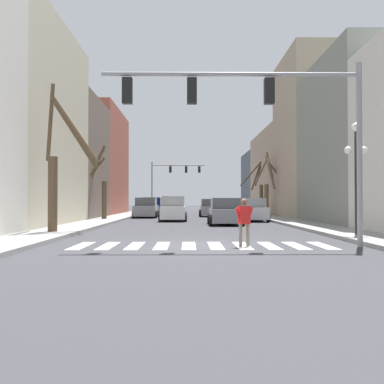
% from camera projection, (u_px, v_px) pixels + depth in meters
% --- Properties ---
extents(ground_plane, '(240.00, 240.00, 0.00)m').
position_uv_depth(ground_plane, '(202.00, 245.00, 15.10)').
color(ground_plane, '#38383D').
extents(sidewalk_left, '(2.29, 90.00, 0.15)m').
position_uv_depth(sidewalk_left, '(8.00, 243.00, 15.04)').
color(sidewalk_left, gray).
rests_on(sidewalk_left, ground_plane).
extents(building_row_left, '(6.00, 45.10, 12.60)m').
position_uv_depth(building_row_left, '(40.00, 139.00, 30.87)').
color(building_row_left, beige).
rests_on(building_row_left, ground_plane).
extents(building_row_right, '(6.00, 59.52, 13.80)m').
position_uv_depth(building_row_right, '(317.00, 159.00, 38.58)').
color(building_row_right, beige).
rests_on(building_row_right, ground_plane).
extents(crosswalk_stripes, '(8.55, 2.60, 0.01)m').
position_uv_depth(crosswalk_stripes, '(202.00, 246.00, 15.03)').
color(crosswalk_stripes, white).
rests_on(crosswalk_stripes, ground_plane).
extents(traffic_signal_near, '(8.50, 0.28, 6.03)m').
position_uv_depth(traffic_signal_near, '(260.00, 107.00, 14.60)').
color(traffic_signal_near, gray).
rests_on(traffic_signal_near, ground_plane).
extents(traffic_signal_far, '(6.86, 0.28, 6.45)m').
position_uv_depth(traffic_signal_far, '(171.00, 175.00, 57.59)').
color(traffic_signal_far, gray).
rests_on(traffic_signal_far, ground_plane).
extents(street_lamp_right_corner, '(0.95, 0.36, 4.49)m').
position_uv_depth(street_lamp_right_corner, '(356.00, 156.00, 17.99)').
color(street_lamp_right_corner, black).
rests_on(street_lamp_right_corner, sidewalk_right).
extents(car_parked_right_far, '(2.17, 4.33, 1.82)m').
position_uv_depth(car_parked_right_far, '(152.00, 207.00, 46.18)').
color(car_parked_right_far, navy).
rests_on(car_parked_right_far, ground_plane).
extents(car_at_intersection, '(2.01, 4.39, 1.82)m').
position_uv_depth(car_at_intersection, '(173.00, 210.00, 33.14)').
color(car_at_intersection, white).
rests_on(car_at_intersection, ground_plane).
extents(car_parked_left_mid, '(2.11, 4.40, 1.65)m').
position_uv_depth(car_parked_left_mid, '(210.00, 208.00, 42.35)').
color(car_parked_left_mid, gray).
rests_on(car_parked_left_mid, ground_plane).
extents(car_parked_right_mid, '(2.18, 4.36, 1.68)m').
position_uv_depth(car_parked_right_mid, '(251.00, 210.00, 32.67)').
color(car_parked_right_mid, silver).
rests_on(car_parked_right_mid, ground_plane).
extents(car_driving_away_lane, '(2.13, 4.80, 1.76)m').
position_uv_depth(car_driving_away_lane, '(146.00, 208.00, 39.69)').
color(car_driving_away_lane, gray).
rests_on(car_driving_away_lane, ground_plane).
extents(car_parked_left_far, '(2.10, 4.18, 1.66)m').
position_uv_depth(car_parked_left_far, '(225.00, 212.00, 27.87)').
color(car_parked_left_far, gray).
rests_on(car_parked_left_far, ground_plane).
extents(pedestrian_on_left_sidewalk, '(0.65, 0.35, 1.58)m').
position_uv_depth(pedestrian_on_left_sidewalk, '(244.00, 218.00, 14.65)').
color(pedestrian_on_left_sidewalk, '#7A705B').
rests_on(pedestrian_on_left_sidewalk, ground_plane).
extents(street_tree_left_mid, '(1.81, 2.15, 5.50)m').
position_uv_depth(street_tree_left_mid, '(101.00, 185.00, 33.63)').
color(street_tree_left_mid, brown).
rests_on(street_tree_left_mid, sidewalk_left).
extents(street_tree_right_far, '(2.16, 1.98, 5.17)m').
position_uv_depth(street_tree_right_far, '(259.00, 191.00, 43.44)').
color(street_tree_right_far, brown).
rests_on(street_tree_right_far, sidewalk_right).
extents(street_tree_right_mid, '(2.82, 3.61, 5.95)m').
position_uv_depth(street_tree_right_mid, '(269.00, 186.00, 41.55)').
color(street_tree_right_mid, brown).
rests_on(street_tree_right_mid, sidewalk_right).
extents(street_tree_left_near, '(2.63, 1.75, 6.60)m').
position_uv_depth(street_tree_left_near, '(59.00, 169.00, 20.00)').
color(street_tree_left_near, brown).
rests_on(street_tree_left_near, sidewalk_left).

